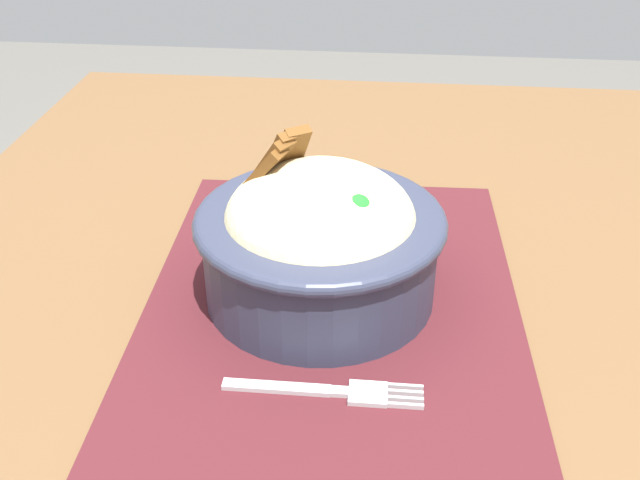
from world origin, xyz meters
TOP-DOWN VIEW (x-y plane):
  - table at (0.00, 0.00)m, footprint 1.03×0.77m
  - placemat at (0.03, 0.01)m, footprint 0.47×0.30m
  - bowl at (-0.01, -0.01)m, footprint 0.19×0.19m
  - fork at (0.11, 0.01)m, footprint 0.02×0.14m

SIDE VIEW (x-z plane):
  - table at x=0.00m, z-range 0.28..1.02m
  - placemat at x=0.03m, z-range 0.74..0.75m
  - fork at x=0.11m, z-range 0.75..0.75m
  - bowl at x=-0.01m, z-range 0.73..0.86m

